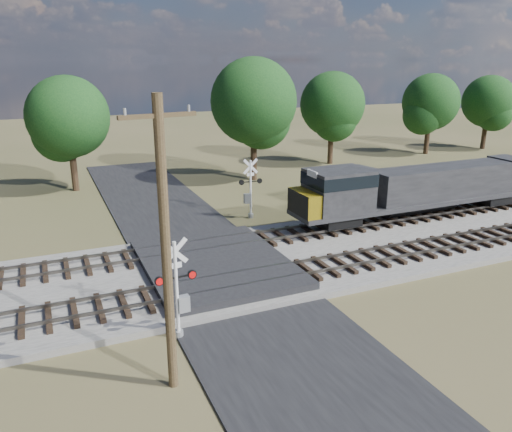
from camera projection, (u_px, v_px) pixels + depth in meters
name	position (u px, v px, depth m)	size (l,w,h in m)	color
ground	(219.00, 275.00, 25.13)	(160.00, 160.00, 0.00)	#464927
ballast_bed	(376.00, 241.00, 29.32)	(140.00, 10.00, 0.30)	gray
road	(219.00, 274.00, 25.12)	(7.00, 60.00, 0.08)	black
crossing_panel	(215.00, 265.00, 25.47)	(7.00, 9.00, 0.62)	#262628
track_near	(292.00, 272.00, 24.44)	(140.00, 2.60, 0.33)	black
track_far	(252.00, 240.00, 28.82)	(140.00, 2.60, 0.33)	black
crossing_signal_near	(179.00, 297.00, 19.00)	(1.66, 0.37, 4.11)	silver
crossing_signal_far	(249.00, 194.00, 33.69)	(1.66, 0.36, 4.11)	silver
utility_pole	(166.00, 244.00, 15.11)	(2.31, 0.52, 9.50)	#3A2B1A
equipment_shed	(358.00, 189.00, 36.55)	(4.58, 4.58, 2.63)	#402D1B
treeline	(131.00, 107.00, 41.21)	(81.28, 11.08, 11.93)	black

